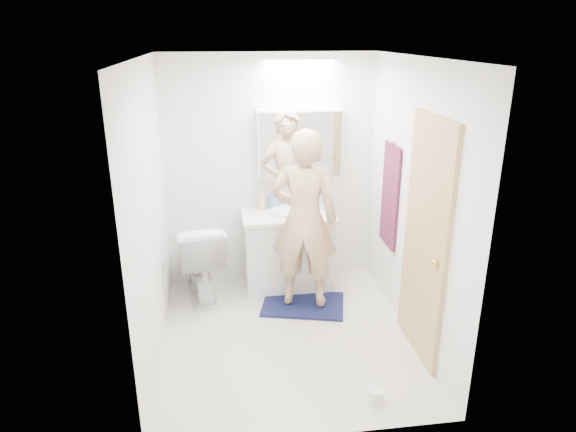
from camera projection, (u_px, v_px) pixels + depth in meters
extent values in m
plane|color=silver|center=(286.00, 335.00, 4.63)|extent=(2.50, 2.50, 0.00)
plane|color=white|center=(286.00, 57.00, 3.81)|extent=(2.50, 2.50, 0.00)
plane|color=white|center=(270.00, 171.00, 5.38)|extent=(2.50, 0.00, 2.50)
plane|color=white|center=(314.00, 277.00, 3.05)|extent=(2.50, 0.00, 2.50)
plane|color=white|center=(150.00, 216.00, 4.08)|extent=(0.00, 2.50, 2.50)
plane|color=white|center=(414.00, 204.00, 4.36)|extent=(0.00, 2.50, 2.50)
cube|color=silver|center=(288.00, 252.00, 5.41)|extent=(0.90, 0.55, 0.78)
cube|color=silver|center=(288.00, 215.00, 5.27)|extent=(0.95, 0.58, 0.04)
cylinder|color=white|center=(288.00, 211.00, 5.29)|extent=(0.36, 0.36, 0.03)
cylinder|color=silver|center=(285.00, 199.00, 5.44)|extent=(0.02, 0.02, 0.16)
cube|color=white|center=(300.00, 143.00, 5.25)|extent=(0.88, 0.14, 0.70)
cube|color=silver|center=(301.00, 145.00, 5.18)|extent=(0.84, 0.01, 0.66)
imported|color=white|center=(200.00, 259.00, 5.18)|extent=(0.58, 0.87, 0.82)
cube|color=#13173E|center=(303.00, 304.00, 5.12)|extent=(0.91, 0.73, 0.02)
imported|color=tan|center=(304.00, 220.00, 4.81)|extent=(0.71, 0.56, 1.73)
cube|color=tan|center=(425.00, 241.00, 4.10)|extent=(0.04, 0.80, 2.00)
sphere|color=gold|center=(435.00, 263.00, 3.83)|extent=(0.06, 0.06, 0.06)
cube|color=#131A3D|center=(390.00, 196.00, 4.90)|extent=(0.02, 0.42, 1.00)
cylinder|color=silver|center=(392.00, 142.00, 4.73)|extent=(0.07, 0.02, 0.02)
imported|color=tan|center=(262.00, 200.00, 5.34)|extent=(0.09, 0.09, 0.21)
imported|color=#5E8CCB|center=(273.00, 200.00, 5.38)|extent=(0.12, 0.12, 0.18)
imported|color=#436BC9|center=(302.00, 204.00, 5.42)|extent=(0.11, 0.11, 0.08)
cylinder|color=white|center=(376.00, 396.00, 3.77)|extent=(0.11, 0.11, 0.10)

